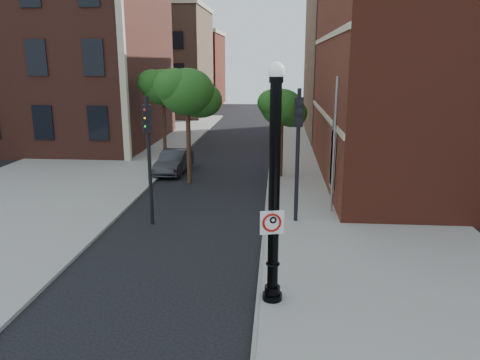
# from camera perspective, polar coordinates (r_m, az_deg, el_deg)

# --- Properties ---
(ground) EXTENTS (120.00, 120.00, 0.00)m
(ground) POSITION_cam_1_polar(r_m,az_deg,el_deg) (13.40, -6.79, -13.69)
(ground) COLOR black
(ground) RESTS_ON ground
(sidewalk_right) EXTENTS (8.00, 60.00, 0.12)m
(sidewalk_right) POSITION_cam_1_polar(r_m,az_deg,el_deg) (22.73, 13.37, -1.97)
(sidewalk_right) COLOR gray
(sidewalk_right) RESTS_ON ground
(sidewalk_left) EXTENTS (10.00, 50.00, 0.12)m
(sidewalk_left) POSITION_cam_1_polar(r_m,az_deg,el_deg) (32.34, -16.27, 2.62)
(sidewalk_left) COLOR gray
(sidewalk_left) RESTS_ON ground
(curb_edge) EXTENTS (0.10, 60.00, 0.14)m
(curb_edge) POSITION_cam_1_polar(r_m,az_deg,el_deg) (22.46, 3.36, -1.77)
(curb_edge) COLOR gray
(curb_edge) RESTS_ON ground
(victorian_building) EXTENTS (18.60, 14.60, 17.95)m
(victorian_building) POSITION_cam_1_polar(r_m,az_deg,el_deg) (40.16, -23.83, 16.64)
(victorian_building) COLOR brown
(victorian_building) RESTS_ON ground
(bg_building_tan_a) EXTENTS (12.00, 12.00, 12.00)m
(bg_building_tan_a) POSITION_cam_1_polar(r_m,az_deg,el_deg) (57.45, -10.25, 13.76)
(bg_building_tan_a) COLOR brown
(bg_building_tan_a) RESTS_ON ground
(bg_building_red) EXTENTS (12.00, 12.00, 10.00)m
(bg_building_red) POSITION_cam_1_polar(r_m,az_deg,el_deg) (71.09, -7.30, 13.11)
(bg_building_red) COLOR maroon
(bg_building_red) RESTS_ON ground
(bg_building_tan_b) EXTENTS (22.00, 14.00, 14.00)m
(bg_building_tan_b) POSITION_cam_1_polar(r_m,az_deg,el_deg) (43.74, 23.39, 14.09)
(bg_building_tan_b) COLOR brown
(bg_building_tan_b) RESTS_ON ground
(lamppost) EXTENTS (0.53, 0.53, 6.25)m
(lamppost) POSITION_cam_1_polar(r_m,az_deg,el_deg) (11.80, 4.17, -2.37)
(lamppost) COLOR black
(lamppost) RESTS_ON ground
(no_parking_sign) EXTENTS (0.61, 0.18, 0.62)m
(no_parking_sign) POSITION_cam_1_polar(r_m,az_deg,el_deg) (11.82, 3.94, -5.17)
(no_parking_sign) COLOR white
(no_parking_sign) RESTS_ON ground
(parked_car) EXTENTS (1.63, 4.08, 1.32)m
(parked_car) POSITION_cam_1_polar(r_m,az_deg,el_deg) (27.23, -8.04, 2.24)
(parked_car) COLOR #29292E
(parked_car) RESTS_ON ground
(traffic_signal_left) EXTENTS (0.40, 0.44, 5.01)m
(traffic_signal_left) POSITION_cam_1_polar(r_m,az_deg,el_deg) (18.14, -11.14, 4.83)
(traffic_signal_left) COLOR black
(traffic_signal_left) RESTS_ON ground
(traffic_signal_right) EXTENTS (0.35, 0.44, 5.30)m
(traffic_signal_right) POSITION_cam_1_polar(r_m,az_deg,el_deg) (17.96, 7.11, 5.53)
(traffic_signal_right) COLOR black
(traffic_signal_right) RESTS_ON ground
(utility_pole) EXTENTS (0.11, 0.11, 5.69)m
(utility_pole) POSITION_cam_1_polar(r_m,az_deg,el_deg) (19.55, 11.40, 3.92)
(utility_pole) COLOR #999999
(utility_pole) RESTS_ON ground
(street_tree_a) EXTENTS (3.31, 2.99, 5.96)m
(street_tree_a) POSITION_cam_1_polar(r_m,az_deg,el_deg) (24.27, -6.33, 10.49)
(street_tree_a) COLOR #321D14
(street_tree_a) RESTS_ON ground
(street_tree_b) EXTENTS (3.21, 2.91, 5.79)m
(street_tree_b) POSITION_cam_1_polar(r_m,az_deg,el_deg) (31.36, -9.32, 10.98)
(street_tree_b) COLOR #321D14
(street_tree_b) RESTS_ON ground
(street_tree_c) EXTENTS (2.70, 2.44, 4.87)m
(street_tree_c) POSITION_cam_1_polar(r_m,az_deg,el_deg) (25.37, 5.18, 8.71)
(street_tree_c) COLOR #321D14
(street_tree_c) RESTS_ON ground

